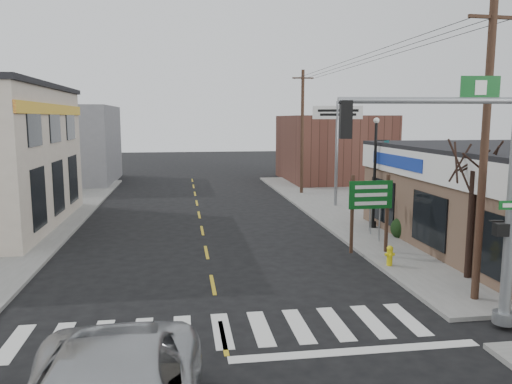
{
  "coord_description": "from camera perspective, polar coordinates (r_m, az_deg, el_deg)",
  "views": [
    {
      "loc": [
        -0.94,
        -11.65,
        5.36
      ],
      "look_at": [
        1.65,
        5.48,
        2.8
      ],
      "focal_mm": 35.0,
      "sensor_mm": 36.0,
      "label": 1
    }
  ],
  "objects": [
    {
      "name": "ground",
      "position": [
        12.85,
        -3.77,
        -16.26
      ],
      "size": [
        140.0,
        140.0,
        0.0
      ],
      "primitive_type": "plane",
      "color": "black",
      "rests_on": "ground"
    },
    {
      "name": "sidewalk_right",
      "position": [
        27.1,
        13.14,
        -3.09
      ],
      "size": [
        6.0,
        38.0,
        0.13
      ],
      "primitive_type": "cube",
      "color": "slate",
      "rests_on": "ground"
    },
    {
      "name": "sidewalk_left",
      "position": [
        26.47,
        -26.18,
        -4.01
      ],
      "size": [
        6.0,
        38.0,
        0.13
      ],
      "primitive_type": "cube",
      "color": "slate",
      "rests_on": "ground"
    },
    {
      "name": "center_line",
      "position": [
        20.38,
        -5.68,
        -6.87
      ],
      "size": [
        0.12,
        56.0,
        0.01
      ],
      "primitive_type": "cube",
      "color": "gold",
      "rests_on": "ground"
    },
    {
      "name": "crosswalk",
      "position": [
        13.21,
        -3.92,
        -15.52
      ],
      "size": [
        11.0,
        2.2,
        0.01
      ],
      "primitive_type": "cube",
      "color": "silver",
      "rests_on": "ground"
    },
    {
      "name": "bldg_distant_right",
      "position": [
        43.68,
        8.7,
        4.95
      ],
      "size": [
        8.0,
        10.0,
        5.6
      ],
      "primitive_type": "cube",
      "color": "#512E25",
      "rests_on": "ground"
    },
    {
      "name": "bldg_distant_left",
      "position": [
        44.84,
        -21.62,
        5.05
      ],
      "size": [
        9.0,
        10.0,
        6.4
      ],
      "primitive_type": "cube",
      "color": "slate",
      "rests_on": "ground"
    },
    {
      "name": "traffic_signal_pole",
      "position": [
        13.45,
        24.86,
        1.15
      ],
      "size": [
        4.92,
        0.38,
        6.24
      ],
      "rotation": [
        0.0,
        0.0,
        -0.1
      ],
      "color": "gray",
      "rests_on": "sidewalk_right"
    },
    {
      "name": "guide_sign",
      "position": [
        19.86,
        12.93,
        -1.25
      ],
      "size": [
        1.76,
        0.14,
        3.08
      ],
      "rotation": [
        0.0,
        0.0,
        0.02
      ],
      "color": "#412B1E",
      "rests_on": "sidewalk_right"
    },
    {
      "name": "fire_hydrant",
      "position": [
        18.62,
        15.03,
        -6.93
      ],
      "size": [
        0.23,
        0.23,
        0.73
      ],
      "rotation": [
        0.0,
        0.0,
        -0.06
      ],
      "color": "gold",
      "rests_on": "sidewalk_right"
    },
    {
      "name": "ped_crossing_sign",
      "position": [
        23.09,
        13.11,
        -0.71
      ],
      "size": [
        0.93,
        0.07,
        2.39
      ],
      "rotation": [
        0.0,
        0.0,
        -0.34
      ],
      "color": "gray",
      "rests_on": "sidewalk_right"
    },
    {
      "name": "lamp_post",
      "position": [
        24.46,
        13.57,
        3.08
      ],
      "size": [
        0.69,
        0.54,
        5.27
      ],
      "rotation": [
        0.0,
        0.0,
        0.0
      ],
      "color": "black",
      "rests_on": "sidewalk_right"
    },
    {
      "name": "dance_center_sign",
      "position": [
        30.29,
        9.27,
        7.39
      ],
      "size": [
        2.94,
        0.18,
        6.25
      ],
      "rotation": [
        0.0,
        0.0,
        -0.34
      ],
      "color": "gray",
      "rests_on": "sidewalk_right"
    },
    {
      "name": "bare_tree",
      "position": [
        17.49,
        23.78,
        4.3
      ],
      "size": [
        2.67,
        2.67,
        5.33
      ],
      "rotation": [
        0.0,
        0.0,
        0.04
      ],
      "color": "black",
      "rests_on": "sidewalk_right"
    },
    {
      "name": "shrub_back",
      "position": [
        23.18,
        16.35,
        -4.01
      ],
      "size": [
        1.02,
        1.02,
        0.77
      ],
      "primitive_type": "ellipsoid",
      "color": "black",
      "rests_on": "sidewalk_right"
    },
    {
      "name": "utility_pole_near",
      "position": [
        15.44,
        24.64,
        4.41
      ],
      "size": [
        1.48,
        0.22,
        8.5
      ],
      "rotation": [
        0.0,
        0.0,
        0.05
      ],
      "color": "#4C3D22",
      "rests_on": "sidewalk_right"
    },
    {
      "name": "utility_pole_far",
      "position": [
        35.27,
        5.31,
        6.99
      ],
      "size": [
        1.49,
        0.22,
        8.55
      ],
      "rotation": [
        0.0,
        0.0,
        -0.06
      ],
      "color": "#48291F",
      "rests_on": "sidewalk_right"
    }
  ]
}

